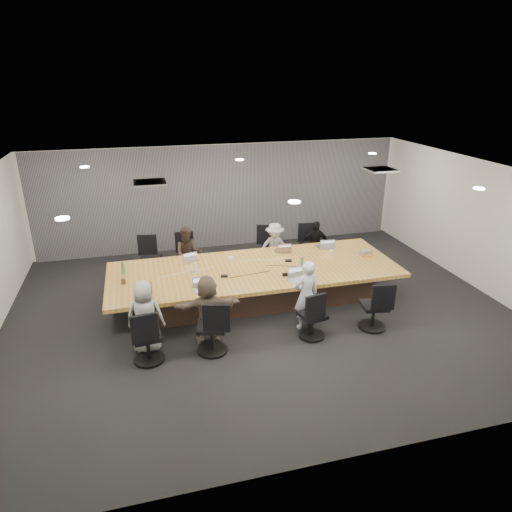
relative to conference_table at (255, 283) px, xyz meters
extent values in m
cube|color=black|center=(0.00, -0.50, -0.40)|extent=(10.00, 8.00, 0.00)
cube|color=white|center=(0.00, -0.50, 2.40)|extent=(10.00, 8.00, 0.00)
cube|color=silver|center=(0.00, 3.50, 1.00)|extent=(10.00, 0.00, 2.80)
cube|color=silver|center=(0.00, -4.50, 1.00)|extent=(10.00, 0.00, 2.80)
cube|color=silver|center=(5.00, -0.50, 1.00)|extent=(0.00, 8.00, 2.80)
cube|color=slate|center=(0.00, 3.42, 1.00)|extent=(9.80, 0.04, 2.80)
cube|color=#493228|center=(0.00, 0.00, -0.07)|extent=(4.80, 1.40, 0.66)
cube|color=gold|center=(0.00, 0.00, 0.30)|extent=(6.00, 2.20, 0.08)
imported|color=#342823|center=(-1.22, 1.35, 0.25)|extent=(0.67, 0.54, 1.31)
cube|color=#B2B2B7|center=(-1.22, 0.80, 0.35)|extent=(0.34, 0.26, 0.02)
imported|color=#A2A2A2|center=(0.85, 1.35, 0.21)|extent=(0.82, 0.50, 1.23)
cube|color=#8C6647|center=(0.85, 0.80, 0.35)|extent=(0.34, 0.25, 0.02)
imported|color=black|center=(1.89, 1.35, 0.20)|extent=(0.73, 0.38, 1.20)
cube|color=#B2B2B7|center=(1.89, 0.80, 0.35)|extent=(0.37, 0.27, 0.02)
imported|color=#A0A0A0|center=(-2.30, -1.35, 0.26)|extent=(0.71, 0.52, 1.31)
cube|color=#8C6647|center=(-2.30, -0.80, 0.35)|extent=(0.32, 0.23, 0.02)
imported|color=brown|center=(-1.21, -1.35, 0.24)|extent=(1.22, 0.46, 1.29)
cube|color=#B2B2B7|center=(-1.21, -0.80, 0.35)|extent=(0.34, 0.25, 0.02)
imported|color=silver|center=(0.64, -1.35, 0.28)|extent=(0.53, 0.38, 1.37)
cube|color=#B2B2B7|center=(0.64, -0.80, 0.35)|extent=(0.36, 0.28, 0.02)
cylinder|color=#3D8042|center=(-2.65, 0.41, 0.46)|extent=(0.08, 0.08, 0.24)
cylinder|color=#3D8042|center=(0.94, -0.27, 0.46)|extent=(0.09, 0.09, 0.24)
cylinder|color=silver|center=(-1.24, 0.05, 0.46)|extent=(0.08, 0.08, 0.24)
cylinder|color=white|center=(-0.41, 0.48, 0.39)|extent=(0.09, 0.09, 0.10)
cylinder|color=white|center=(1.85, 0.30, 0.39)|extent=(0.10, 0.10, 0.10)
cylinder|color=brown|center=(-2.65, -0.08, 0.39)|extent=(0.09, 0.09, 0.11)
cube|color=black|center=(-0.70, -0.26, 0.35)|extent=(0.15, 0.11, 0.03)
cube|color=black|center=(0.80, 0.17, 0.35)|extent=(0.16, 0.12, 0.03)
cube|color=black|center=(0.52, -0.54, 0.37)|extent=(0.17, 0.05, 0.06)
cube|color=gray|center=(2.57, 0.05, 0.40)|extent=(0.25, 0.17, 0.13)
cube|color=gold|center=(2.59, 0.00, 0.36)|extent=(0.20, 0.16, 0.04)
camera|label=1|loc=(-2.22, -8.45, 4.14)|focal=32.00mm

